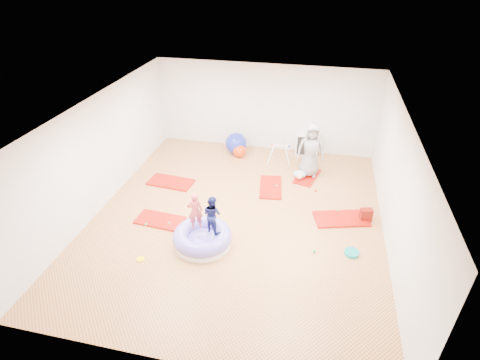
# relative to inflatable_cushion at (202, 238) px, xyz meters

# --- Properties ---
(room) EXTENTS (7.01, 8.01, 2.81)m
(room) POSITION_rel_inflatable_cushion_xyz_m (0.55, 1.14, 1.24)
(room) COLOR tan
(room) RESTS_ON ground
(gym_mat_front_left) EXTENTS (1.21, 0.67, 0.05)m
(gym_mat_front_left) POSITION_rel_inflatable_cushion_xyz_m (-1.28, 0.56, -0.14)
(gym_mat_front_left) COLOR #AA1C05
(gym_mat_front_left) RESTS_ON ground
(gym_mat_mid_left) EXTENTS (1.32, 0.75, 0.05)m
(gym_mat_mid_left) POSITION_rel_inflatable_cushion_xyz_m (-1.67, 2.29, -0.14)
(gym_mat_mid_left) COLOR #AA1C05
(gym_mat_mid_left) RESTS_ON ground
(gym_mat_center_back) EXTENTS (0.75, 1.25, 0.05)m
(gym_mat_center_back) POSITION_rel_inflatable_cushion_xyz_m (1.16, 2.65, -0.14)
(gym_mat_center_back) COLOR #AA1C05
(gym_mat_center_back) RESTS_ON ground
(gym_mat_right) EXTENTS (1.44, 0.99, 0.05)m
(gym_mat_right) POSITION_rel_inflatable_cushion_xyz_m (3.07, 1.59, -0.14)
(gym_mat_right) COLOR #AA1C05
(gym_mat_right) RESTS_ON ground
(gym_mat_rear_right) EXTENTS (0.79, 1.18, 0.04)m
(gym_mat_rear_right) POSITION_rel_inflatable_cushion_xyz_m (2.11, 3.48, -0.14)
(gym_mat_rear_right) COLOR #AA1C05
(gym_mat_rear_right) RESTS_ON ground
(inflatable_cushion) EXTENTS (1.33, 1.33, 0.42)m
(inflatable_cushion) POSITION_rel_inflatable_cushion_xyz_m (0.00, 0.00, 0.00)
(inflatable_cushion) COLOR white
(inflatable_cushion) RESTS_ON ground
(child_pink) EXTENTS (0.39, 0.33, 0.93)m
(child_pink) POSITION_rel_inflatable_cushion_xyz_m (-0.17, 0.11, 0.68)
(child_pink) COLOR #D0444B
(child_pink) RESTS_ON inflatable_cushion
(child_navy) EXTENTS (0.54, 0.50, 0.90)m
(child_navy) POSITION_rel_inflatable_cushion_xyz_m (0.22, 0.10, 0.67)
(child_navy) COLOR navy
(child_navy) RESTS_ON inflatable_cushion
(adult_caregiver) EXTENTS (0.85, 0.63, 1.60)m
(adult_caregiver) POSITION_rel_inflatable_cushion_xyz_m (2.13, 3.55, 0.68)
(adult_caregiver) COLOR gray
(adult_caregiver) RESTS_ON gym_mat_rear_right
(infant) EXTENTS (0.37, 0.38, 0.22)m
(infant) POSITION_rel_inflatable_cushion_xyz_m (1.90, 3.29, -0.01)
(infant) COLOR #9BB0DD
(infant) RESTS_ON gym_mat_rear_right
(ball_pit_balls) EXTENTS (4.58, 2.56, 0.07)m
(ball_pit_balls) POSITION_rel_inflatable_cushion_xyz_m (1.11, 1.40, -0.13)
(ball_pit_balls) COLOR green
(ball_pit_balls) RESTS_ON ground
(exercise_ball_blue) EXTENTS (0.69, 0.69, 0.69)m
(exercise_ball_blue) POSITION_rel_inflatable_cushion_xyz_m (-0.27, 4.52, 0.18)
(exercise_ball_blue) COLOR #1925A1
(exercise_ball_blue) RESTS_ON ground
(exercise_ball_orange) EXTENTS (0.41, 0.41, 0.41)m
(exercise_ball_orange) POSITION_rel_inflatable_cushion_xyz_m (-0.11, 4.29, 0.04)
(exercise_ball_orange) COLOR #FF3100
(exercise_ball_orange) RESTS_ON ground
(infant_play_gym) EXTENTS (0.72, 0.69, 0.55)m
(infant_play_gym) POSITION_rel_inflatable_cushion_xyz_m (1.20, 4.30, 0.21)
(infant_play_gym) COLOR white
(infant_play_gym) RESTS_ON ground
(cube_shelf) EXTENTS (0.72, 0.35, 0.72)m
(cube_shelf) POSITION_rel_inflatable_cushion_xyz_m (1.98, 4.93, 0.20)
(cube_shelf) COLOR white
(cube_shelf) RESTS_ON ground
(balance_disc) EXTENTS (0.32, 0.32, 0.07)m
(balance_disc) POSITION_rel_inflatable_cushion_xyz_m (3.28, 0.37, -0.13)
(balance_disc) COLOR #0A8A91
(balance_disc) RESTS_ON ground
(backpack) EXTENTS (0.32, 0.24, 0.33)m
(backpack) POSITION_rel_inflatable_cushion_xyz_m (3.65, 1.69, 0.00)
(backpack) COLOR #B21505
(backpack) RESTS_ON ground
(yellow_toy) EXTENTS (0.18, 0.18, 0.03)m
(yellow_toy) POSITION_rel_inflatable_cushion_xyz_m (-1.15, -0.79, -0.15)
(yellow_toy) COLOR #FCDB00
(yellow_toy) RESTS_ON ground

